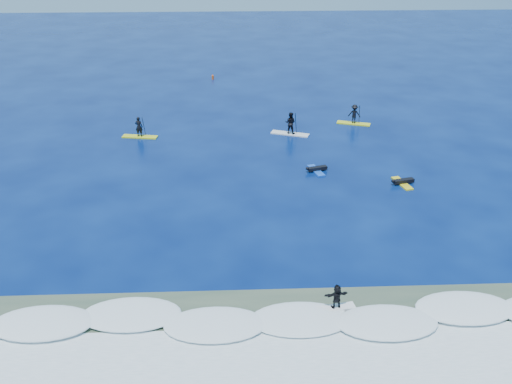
{
  "coord_description": "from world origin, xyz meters",
  "views": [
    {
      "loc": [
        -1.98,
        -31.26,
        17.47
      ],
      "look_at": [
        -0.55,
        2.47,
        0.6
      ],
      "focal_mm": 40.0,
      "sensor_mm": 36.0,
      "label": 1
    }
  ],
  "objects_px": {
    "sup_paddler_left": "(139,130)",
    "marker_buoy": "(213,77)",
    "sup_paddler_right": "(354,115)",
    "sup_paddler_center": "(290,125)",
    "prone_paddler_near": "(402,182)",
    "prone_paddler_far": "(316,169)",
    "wave_surfer": "(337,298)"
  },
  "relations": [
    {
      "from": "sup_paddler_left",
      "to": "marker_buoy",
      "type": "distance_m",
      "value": 18.92
    },
    {
      "from": "sup_paddler_right",
      "to": "sup_paddler_left",
      "type": "bearing_deg",
      "value": -153.93
    },
    {
      "from": "sup_paddler_center",
      "to": "prone_paddler_near",
      "type": "relative_size",
      "value": 1.48
    },
    {
      "from": "sup_paddler_left",
      "to": "sup_paddler_center",
      "type": "height_order",
      "value": "sup_paddler_center"
    },
    {
      "from": "sup_paddler_right",
      "to": "marker_buoy",
      "type": "relative_size",
      "value": 4.84
    },
    {
      "from": "sup_paddler_left",
      "to": "prone_paddler_far",
      "type": "distance_m",
      "value": 15.94
    },
    {
      "from": "prone_paddler_near",
      "to": "marker_buoy",
      "type": "xyz_separation_m",
      "value": [
        -14.07,
        28.01,
        0.12
      ]
    },
    {
      "from": "sup_paddler_right",
      "to": "wave_surfer",
      "type": "bearing_deg",
      "value": -84.56
    },
    {
      "from": "sup_paddler_left",
      "to": "prone_paddler_far",
      "type": "height_order",
      "value": "sup_paddler_left"
    },
    {
      "from": "prone_paddler_near",
      "to": "marker_buoy",
      "type": "height_order",
      "value": "marker_buoy"
    },
    {
      "from": "wave_surfer",
      "to": "sup_paddler_center",
      "type": "bearing_deg",
      "value": 79.48
    },
    {
      "from": "sup_paddler_left",
      "to": "sup_paddler_right",
      "type": "height_order",
      "value": "sup_paddler_left"
    },
    {
      "from": "sup_paddler_center",
      "to": "marker_buoy",
      "type": "distance_m",
      "value": 19.23
    },
    {
      "from": "prone_paddler_far",
      "to": "sup_paddler_left",
      "type": "bearing_deg",
      "value": 45.5
    },
    {
      "from": "sup_paddler_right",
      "to": "prone_paddler_near",
      "type": "relative_size",
      "value": 1.35
    },
    {
      "from": "sup_paddler_left",
      "to": "prone_paddler_near",
      "type": "bearing_deg",
      "value": -17.26
    },
    {
      "from": "marker_buoy",
      "to": "wave_surfer",
      "type": "bearing_deg",
      "value": -80.52
    },
    {
      "from": "sup_paddler_right",
      "to": "prone_paddler_near",
      "type": "distance_m",
      "value": 12.58
    },
    {
      "from": "sup_paddler_center",
      "to": "prone_paddler_near",
      "type": "bearing_deg",
      "value": -35.05
    },
    {
      "from": "sup_paddler_left",
      "to": "sup_paddler_center",
      "type": "relative_size",
      "value": 0.92
    },
    {
      "from": "prone_paddler_near",
      "to": "marker_buoy",
      "type": "bearing_deg",
      "value": 12.63
    },
    {
      "from": "sup_paddler_right",
      "to": "prone_paddler_near",
      "type": "xyz_separation_m",
      "value": [
        1.0,
        -12.52,
        -0.66
      ]
    },
    {
      "from": "sup_paddler_right",
      "to": "wave_surfer",
      "type": "height_order",
      "value": "sup_paddler_right"
    },
    {
      "from": "sup_paddler_right",
      "to": "marker_buoy",
      "type": "distance_m",
      "value": 20.28
    },
    {
      "from": "prone_paddler_far",
      "to": "wave_surfer",
      "type": "relative_size",
      "value": 1.12
    },
    {
      "from": "wave_surfer",
      "to": "marker_buoy",
      "type": "bearing_deg",
      "value": 89.18
    },
    {
      "from": "sup_paddler_right",
      "to": "marker_buoy",
      "type": "bearing_deg",
      "value": 148.55
    },
    {
      "from": "prone_paddler_far",
      "to": "wave_surfer",
      "type": "bearing_deg",
      "value": 159.27
    },
    {
      "from": "sup_paddler_right",
      "to": "prone_paddler_far",
      "type": "relative_size",
      "value": 1.41
    },
    {
      "from": "prone_paddler_near",
      "to": "wave_surfer",
      "type": "relative_size",
      "value": 1.16
    },
    {
      "from": "sup_paddler_left",
      "to": "sup_paddler_right",
      "type": "distance_m",
      "value": 18.97
    },
    {
      "from": "sup_paddler_left",
      "to": "sup_paddler_right",
      "type": "xyz_separation_m",
      "value": [
        18.8,
        2.54,
        0.16
      ]
    }
  ]
}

